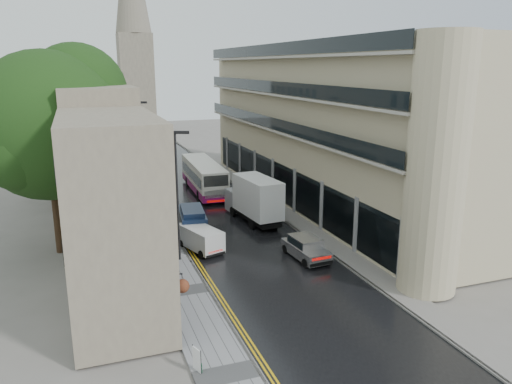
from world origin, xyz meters
TOP-DOWN VIEW (x-y plane):
  - ground at (0.00, 0.00)m, footprint 200.00×200.00m
  - road at (0.00, 27.50)m, footprint 9.00×85.00m
  - left_sidewalk at (-5.85, 27.50)m, footprint 2.70×85.00m
  - right_sidewalk at (5.40, 27.50)m, footprint 1.80×85.00m
  - old_shop_row at (-9.45, 30.00)m, footprint 4.50×56.00m
  - modern_block at (10.30, 26.00)m, footprint 8.00×40.00m
  - church_spire at (0.50, 82.00)m, footprint 6.40×6.40m
  - tree_near at (-12.50, 20.00)m, footprint 10.56×10.56m
  - tree_far at (-12.20, 33.00)m, footprint 9.24×9.24m
  - cream_bus at (-0.46, 29.94)m, footprint 2.95×11.15m
  - white_lorry at (1.43, 20.23)m, footprint 2.87×7.33m
  - silver_hatchback at (2.06, 11.79)m, footprint 2.01×4.06m
  - white_van at (-3.73, 15.50)m, footprint 2.68×4.04m
  - navy_van at (-4.30, 18.67)m, footprint 2.34×4.68m
  - pedestrian at (-5.60, 16.57)m, footprint 0.83×0.70m
  - lamp_post_near at (-5.18, 15.57)m, footprint 0.95×0.54m
  - lamp_post_far at (-5.28, 33.51)m, footprint 1.03×0.48m
  - estate_sign at (-6.94, 3.24)m, footprint 0.28×0.60m

SIDE VIEW (x-z plane):
  - ground at x=0.00m, z-range 0.00..0.00m
  - road at x=0.00m, z-range 0.00..0.02m
  - left_sidewalk at x=-5.85m, z-range 0.00..0.12m
  - right_sidewalk at x=5.40m, z-range 0.00..0.12m
  - estate_sign at x=-6.94m, z-range 0.12..1.14m
  - silver_hatchback at x=2.06m, z-range 0.02..1.50m
  - white_van at x=-3.73m, z-range 0.02..1.71m
  - pedestrian at x=-5.60m, z-range 0.12..2.07m
  - navy_van at x=-4.30m, z-range 0.02..2.31m
  - cream_bus at x=-0.46m, z-range 0.02..3.04m
  - white_lorry at x=1.43m, z-range 0.02..3.77m
  - lamp_post_near at x=-5.18m, z-range 0.12..8.46m
  - lamp_post_far at x=-5.28m, z-range 0.12..9.06m
  - old_shop_row at x=-9.45m, z-range 0.00..12.00m
  - tree_far at x=-12.20m, z-range 0.00..12.46m
  - tree_near at x=-12.50m, z-range 0.00..13.89m
  - modern_block at x=10.30m, z-range 0.00..14.00m
  - church_spire at x=0.50m, z-range 0.00..40.00m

